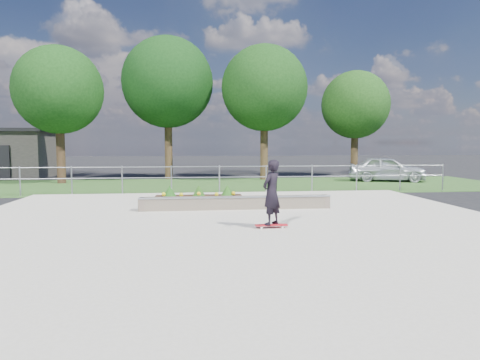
# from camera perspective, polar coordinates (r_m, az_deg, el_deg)

# --- Properties ---
(ground) EXTENTS (120.00, 120.00, 0.00)m
(ground) POSITION_cam_1_polar(r_m,az_deg,el_deg) (10.68, -0.17, -6.60)
(ground) COLOR black
(ground) RESTS_ON ground
(grass_verge) EXTENTS (30.00, 8.00, 0.02)m
(grass_verge) POSITION_cam_1_polar(r_m,az_deg,el_deg) (21.54, -3.35, -0.70)
(grass_verge) COLOR #274A1D
(grass_verge) RESTS_ON ground
(concrete_slab) EXTENTS (15.00, 15.00, 0.06)m
(concrete_slab) POSITION_cam_1_polar(r_m,az_deg,el_deg) (10.68, -0.17, -6.44)
(concrete_slab) COLOR #AFAA9C
(concrete_slab) RESTS_ON ground
(fence) EXTENTS (20.06, 0.06, 1.20)m
(fence) POSITION_cam_1_polar(r_m,az_deg,el_deg) (17.99, -2.76, 0.60)
(fence) COLOR gray
(fence) RESTS_ON ground
(tree_far_left) EXTENTS (4.55, 4.55, 7.15)m
(tree_far_left) POSITION_cam_1_polar(r_m,az_deg,el_deg) (24.54, -23.04, 10.94)
(tree_far_left) COLOR black
(tree_far_left) RESTS_ON ground
(tree_mid_left) EXTENTS (5.25, 5.25, 8.25)m
(tree_mid_left) POSITION_cam_1_polar(r_m,az_deg,el_deg) (25.67, -9.62, 12.68)
(tree_mid_left) COLOR #332214
(tree_mid_left) RESTS_ON ground
(tree_mid_right) EXTENTS (4.90, 4.90, 7.70)m
(tree_mid_right) POSITION_cam_1_polar(r_m,az_deg,el_deg) (24.94, 3.27, 12.09)
(tree_mid_right) COLOR #352415
(tree_mid_right) RESTS_ON ground
(tree_far_right) EXTENTS (4.20, 4.20, 6.60)m
(tree_far_right) POSITION_cam_1_polar(r_m,az_deg,el_deg) (27.91, 15.14, 9.62)
(tree_far_right) COLOR #322314
(tree_far_right) RESTS_ON ground
(grind_ledge) EXTENTS (6.00, 0.44, 0.43)m
(grind_ledge) POSITION_cam_1_polar(r_m,az_deg,el_deg) (13.47, -0.57, -3.04)
(grind_ledge) COLOR brown
(grind_ledge) RESTS_ON concrete_slab
(planter_bed) EXTENTS (3.00, 1.20, 0.61)m
(planter_bed) POSITION_cam_1_polar(r_m,az_deg,el_deg) (14.77, -5.50, -2.43)
(planter_bed) COLOR black
(planter_bed) RESTS_ON concrete_slab
(skateboarder) EXTENTS (0.80, 0.68, 1.68)m
(skateboarder) POSITION_cam_1_polar(r_m,az_deg,el_deg) (10.45, 4.24, -1.71)
(skateboarder) COLOR silver
(skateboarder) RESTS_ON concrete_slab
(parked_car) EXTENTS (4.43, 2.82, 1.40)m
(parked_car) POSITION_cam_1_polar(r_m,az_deg,el_deg) (25.06, 18.98, 1.42)
(parked_car) COLOR silver
(parked_car) RESTS_ON ground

